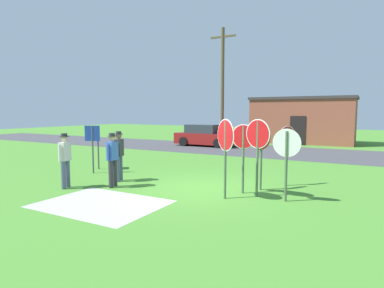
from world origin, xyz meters
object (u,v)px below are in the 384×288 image
Objects in this scene: utility_pole at (222,85)px; stop_sign_nearest at (287,146)px; stop_sign_leaning_left at (225,144)px; person_in_teal at (112,157)px; stop_sign_rear_left at (258,144)px; info_panel_leftmost at (92,140)px; stop_sign_low_front at (261,146)px; stop_sign_leaning_right at (243,147)px; person_on_left at (65,157)px; info_panel_middle at (98,142)px; parked_car_on_street at (205,136)px; stop_sign_tallest at (286,152)px; person_in_dark_shirt at (119,153)px.

stop_sign_nearest is at bearing -56.33° from utility_pole.
person_in_teal is at bearing -172.56° from stop_sign_leaning_left.
stop_sign_leaning_left is (5.50, -12.39, -2.68)m from utility_pole.
stop_sign_rear_left is 6.72m from info_panel_leftmost.
stop_sign_leaning_left is at bearing -111.46° from stop_sign_low_front.
person_in_teal is at bearing -161.86° from stop_sign_leaning_right.
stop_sign_leaning_right is (5.74, -11.59, -2.81)m from utility_pole.
stop_sign_nearest is 7.07m from person_on_left.
person_in_teal reaches higher than info_panel_middle.
parked_car_on_street is 13.05m from person_in_teal.
person_in_dark_shirt is (-5.63, -0.19, -0.35)m from stop_sign_tallest.
parked_car_on_street is at bearing 118.73° from stop_sign_leaning_left.
info_panel_middle is (-7.02, 0.22, -0.22)m from stop_sign_low_front.
person_on_left reaches higher than info_panel_middle.
stop_sign_low_front is at bearing 13.78° from person_in_dark_shirt.
person_in_dark_shirt is (-4.67, -1.14, -0.39)m from stop_sign_low_front.
utility_pole is 4.62× the size of person_in_teal.
info_panel_leftmost is at bearing -168.30° from stop_sign_nearest.
person_on_left is 3.37m from info_panel_middle.
stop_sign_low_front is at bearing 68.54° from stop_sign_leaning_left.
stop_sign_rear_left reaches higher than stop_sign_low_front.
stop_sign_low_front is 1.03× the size of stop_sign_nearest.
stop_sign_leaning_left is 6.67m from info_panel_middle.
person_in_dark_shirt is at bearing -30.15° from info_panel_middle.
person_in_dark_shirt is at bearing 175.62° from stop_sign_leaning_left.
person_on_left is (-6.00, -3.72, -0.33)m from stop_sign_nearest.
person_in_dark_shirt reaches higher than parked_car_on_street.
person_in_dark_shirt is (-4.80, -0.32, -0.53)m from stop_sign_rear_left.
utility_pole reaches higher than stop_sign_leaning_right.
info_panel_leftmost is at bearing 171.04° from stop_sign_leaning_left.
stop_sign_leaning_right is at bearing -1.36° from info_panel_leftmost.
person_in_dark_shirt is (-4.33, -0.48, -0.40)m from stop_sign_leaning_right.
stop_sign_leaning_left reaches higher than stop_sign_rear_left.
stop_sign_rear_left is 1.27× the size of person_in_teal.
stop_sign_low_front reaches higher than stop_sign_nearest.
stop_sign_nearest is 0.88× the size of stop_sign_leaning_left.
stop_sign_rear_left is 1.00× the size of stop_sign_leaning_left.
stop_sign_rear_left is (7.40, -11.58, 0.83)m from parked_car_on_street.
stop_sign_tallest is at bearing -8.35° from info_panel_middle.
stop_sign_leaning_right reaches higher than person_on_left.
stop_sign_low_front is at bearing 4.46° from info_panel_leftmost.
info_panel_middle is (-0.94, -10.71, -3.04)m from utility_pole.
parked_car_on_street is at bearing 103.45° from person_in_teal.
info_panel_leftmost is at bearing -175.54° from stop_sign_low_front.
utility_pole is 13.24m from stop_sign_leaning_right.
stop_sign_tallest reaches higher than parked_car_on_street.
stop_sign_tallest reaches higher than person_in_teal.
stop_sign_leaning_right is at bearing 167.46° from stop_sign_tallest.
stop_sign_tallest is 7.55m from info_panel_leftmost.
stop_sign_nearest is 1.13× the size of person_in_teal.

